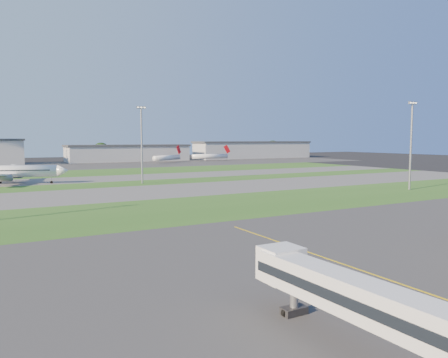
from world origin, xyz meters
TOP-DOWN VIEW (x-y plane):
  - ground at (0.00, 0.00)m, footprint 700.00×700.00m
  - apron_near at (0.00, 0.00)m, footprint 300.00×70.00m
  - grass_strip_a at (0.00, 52.00)m, footprint 300.00×34.00m
  - taxiway_a at (0.00, 85.00)m, footprint 300.00×32.00m
  - grass_strip_b at (0.00, 110.00)m, footprint 300.00×18.00m
  - taxiway_b at (0.00, 132.00)m, footprint 300.00×26.00m
  - grass_strip_c at (0.00, 165.00)m, footprint 300.00×40.00m
  - apron_far at (0.00, 225.00)m, footprint 400.00×80.00m
  - yellow_line at (5.00, 0.00)m, footprint 0.25×60.00m
  - jet_bridge at (-9.81, -15.24)m, footprint 4.20×26.90m
  - airliner_taxiing at (-24.81, 127.36)m, footprint 37.16×31.36m
  - mini_jet_near at (70.44, 224.10)m, footprint 25.03×16.86m
  - mini_jet_far at (104.72, 231.61)m, footprint 28.64×4.94m
  - light_mast_centre at (15.00, 108.00)m, footprint 3.20×0.70m
  - light_mast_east at (78.00, 52.00)m, footprint 3.20×0.70m
  - hangar_east at (55.00, 255.00)m, footprint 81.60×23.00m
  - hangar_far_east at (155.00, 255.00)m, footprint 96.90×23.00m
  - tree_mid_west at (-20.00, 266.00)m, footprint 9.90×9.90m
  - tree_mid_east at (40.00, 269.00)m, footprint 11.55×11.55m
  - tree_east at (115.00, 267.00)m, footprint 10.45×10.45m
  - tree_far_east at (185.00, 271.00)m, footprint 12.65×12.65m

SIDE VIEW (x-z plane):
  - ground at x=0.00m, z-range 0.00..0.00m
  - yellow_line at x=5.00m, z-range -0.01..0.01m
  - apron_near at x=0.00m, z-range 0.00..0.01m
  - grass_strip_a at x=0.00m, z-range 0.00..0.01m
  - taxiway_a at x=0.00m, z-range 0.00..0.01m
  - grass_strip_b at x=0.00m, z-range 0.00..0.01m
  - taxiway_b at x=0.00m, z-range 0.00..0.01m
  - grass_strip_c at x=0.00m, z-range 0.00..0.01m
  - apron_far at x=0.00m, z-range 0.00..0.01m
  - mini_jet_near at x=70.44m, z-range -1.46..8.02m
  - mini_jet_far at x=104.72m, z-range -1.46..8.02m
  - jet_bridge at x=-9.81m, z-range 0.91..7.11m
  - airliner_taxiing at x=-24.81m, z-range -1.79..10.23m
  - hangar_east at x=55.00m, z-range 0.04..11.24m
  - tree_mid_west at x=-20.00m, z-range 0.44..11.24m
  - tree_east at x=115.00m, z-range 0.46..11.86m
  - hangar_far_east at x=155.00m, z-range 0.04..13.24m
  - tree_mid_east at x=40.00m, z-range 0.51..13.11m
  - tree_far_east at x=185.00m, z-range 0.56..14.36m
  - light_mast_centre at x=15.00m, z-range 1.91..27.71m
  - light_mast_east at x=78.00m, z-range 1.91..27.71m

